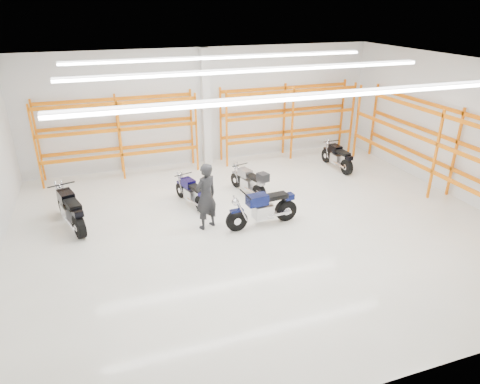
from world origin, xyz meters
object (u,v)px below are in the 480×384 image
object	(u,v)px
motorcycle_main	(265,209)
motorcycle_back_b	(192,193)
motorcycle_back_a	(71,211)
standing_man	(206,196)
motorcycle_back_c	(250,182)
structural_column	(206,108)
motorcycle_back_d	(338,158)

from	to	relation	value
motorcycle_main	motorcycle_back_b	xyz separation A→B (m)	(-1.73, 1.97, -0.08)
motorcycle_back_a	standing_man	bearing A→B (deg)	-18.85
motorcycle_back_c	motorcycle_back_a	bearing A→B (deg)	-175.54
motorcycle_main	standing_man	world-z (taller)	standing_man
motorcycle_back_a	motorcycle_back_b	xyz separation A→B (m)	(3.64, 0.30, -0.10)
structural_column	motorcycle_back_a	bearing A→B (deg)	-141.56
motorcycle_back_c	motorcycle_back_d	world-z (taller)	motorcycle_back_c
motorcycle_back_b	motorcycle_back_c	bearing A→B (deg)	4.08
motorcycle_back_b	motorcycle_back_c	world-z (taller)	motorcycle_back_c
motorcycle_back_c	structural_column	world-z (taller)	structural_column
motorcycle_back_d	standing_man	bearing A→B (deg)	-154.27
motorcycle_back_a	structural_column	world-z (taller)	structural_column
motorcycle_back_a	motorcycle_back_c	world-z (taller)	motorcycle_back_a
motorcycle_main	motorcycle_back_a	xyz separation A→B (m)	(-5.37, 1.67, 0.02)
motorcycle_main	motorcycle_back_b	bearing A→B (deg)	131.26
motorcycle_back_b	motorcycle_back_d	xyz separation A→B (m)	(6.16, 1.37, 0.03)
structural_column	motorcycle_back_c	bearing A→B (deg)	-82.18
standing_man	structural_column	distance (m)	5.72
motorcycle_main	motorcycle_back_d	distance (m)	5.55
standing_man	structural_column	size ratio (longest dim) A/B	0.44
motorcycle_back_c	motorcycle_back_d	size ratio (longest dim) A/B	0.96
motorcycle_back_a	motorcycle_back_c	xyz separation A→B (m)	(5.69, 0.44, -0.05)
motorcycle_main	structural_column	xyz separation A→B (m)	(-0.18, 5.79, 1.73)
motorcycle_back_d	structural_column	distance (m)	5.52
motorcycle_back_b	motorcycle_back_d	bearing A→B (deg)	12.58
motorcycle_back_a	motorcycle_back_d	distance (m)	9.94
standing_man	motorcycle_back_a	bearing A→B (deg)	-43.01
motorcycle_back_b	standing_man	distance (m)	1.66
motorcycle_main	motorcycle_back_c	xyz separation A→B (m)	(0.32, 2.12, -0.03)
motorcycle_back_d	motorcycle_back_c	bearing A→B (deg)	-163.37
motorcycle_back_a	structural_column	distance (m)	6.83
motorcycle_back_c	structural_column	xyz separation A→B (m)	(-0.50, 3.67, 1.76)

